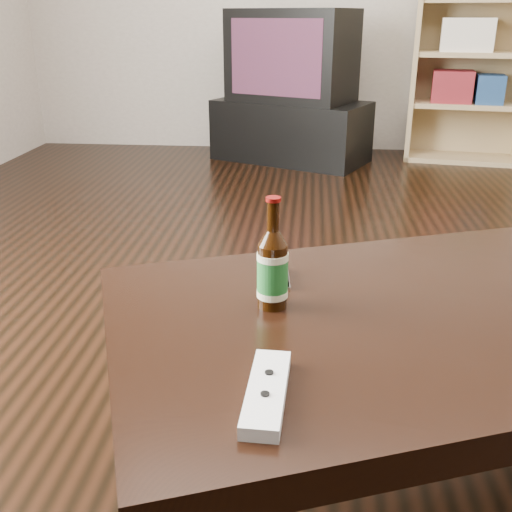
# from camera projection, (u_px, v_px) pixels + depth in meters

# --- Properties ---
(floor) EXTENTS (5.00, 6.00, 0.01)m
(floor) POSITION_uv_depth(u_px,v_px,m) (445.00, 363.00, 1.75)
(floor) COLOR black
(floor) RESTS_ON ground
(tv_stand) EXTENTS (1.13, 0.88, 0.40)m
(tv_stand) POSITION_uv_depth(u_px,v_px,m) (291.00, 131.00, 4.10)
(tv_stand) COLOR black
(tv_stand) RESTS_ON floor
(tv) EXTENTS (0.90, 0.76, 0.58)m
(tv) POSITION_uv_depth(u_px,v_px,m) (292.00, 56.00, 3.92)
(tv) COLOR black
(tv) RESTS_ON tv_stand
(bookshelf) EXTENTS (0.80, 0.47, 1.41)m
(bookshelf) POSITION_uv_depth(u_px,v_px,m) (472.00, 49.00, 3.93)
(bookshelf) COLOR #9E7A57
(bookshelf) RESTS_ON floor
(coffee_table) EXTENTS (1.35, 1.06, 0.44)m
(coffee_table) POSITION_uv_depth(u_px,v_px,m) (431.00, 334.00, 1.13)
(coffee_table) COLOR black
(coffee_table) RESTS_ON floor
(beer_bottle) EXTENTS (0.06, 0.06, 0.21)m
(beer_bottle) POSITION_uv_depth(u_px,v_px,m) (273.00, 269.00, 1.08)
(beer_bottle) COLOR black
(beer_bottle) RESTS_ON coffee_table
(phone) EXTENTS (0.06, 0.10, 0.02)m
(phone) POSITION_uv_depth(u_px,v_px,m) (276.00, 276.00, 1.21)
(phone) COLOR silver
(phone) RESTS_ON coffee_table
(remote) EXTENTS (0.06, 0.19, 0.02)m
(remote) POSITION_uv_depth(u_px,v_px,m) (267.00, 392.00, 0.83)
(remote) COLOR silver
(remote) RESTS_ON coffee_table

